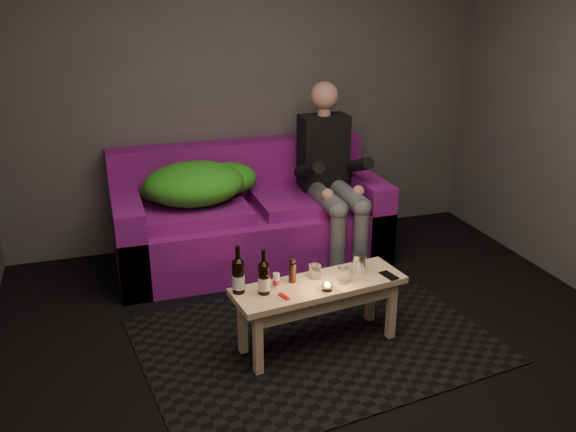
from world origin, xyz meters
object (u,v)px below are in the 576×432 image
(sofa, at_px, (249,220))
(steel_cup, at_px, (359,263))
(beer_bottle_b, at_px, (264,278))
(person, at_px, (331,171))
(coffee_table, at_px, (319,294))
(beer_bottle_a, at_px, (238,276))

(sofa, bearing_deg, steel_cup, -74.92)
(sofa, relative_size, beer_bottle_b, 7.69)
(person, relative_size, coffee_table, 1.29)
(coffee_table, height_order, beer_bottle_b, beer_bottle_b)
(sofa, bearing_deg, beer_bottle_a, -106.73)
(person, xyz_separation_m, beer_bottle_b, (-0.89, -1.24, -0.19))
(person, distance_m, beer_bottle_a, 1.58)
(sofa, height_order, coffee_table, sofa)
(beer_bottle_b, bearing_deg, person, 54.22)
(person, distance_m, coffee_table, 1.38)
(beer_bottle_b, bearing_deg, coffee_table, 4.28)
(person, relative_size, beer_bottle_b, 5.13)
(sofa, relative_size, person, 1.50)
(sofa, xyz_separation_m, coffee_table, (0.07, -1.38, 0.03))
(coffee_table, relative_size, beer_bottle_b, 3.99)
(coffee_table, relative_size, beer_bottle_a, 3.76)
(sofa, xyz_separation_m, steel_cup, (0.36, -1.32, 0.16))
(sofa, height_order, beer_bottle_a, sofa)
(beer_bottle_b, bearing_deg, sofa, 79.07)
(sofa, relative_size, coffee_table, 1.93)
(sofa, height_order, beer_bottle_b, sofa)
(steel_cup, bearing_deg, person, 77.03)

